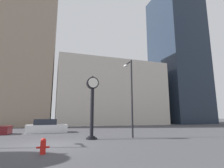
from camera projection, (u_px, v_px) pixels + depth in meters
The scene contains 8 objects.
ground_plane at pixel (51, 144), 10.68m from camera, with size 200.00×200.00×0.00m, color #424247.
building_tall_tower at pixel (19, 42), 33.80m from camera, with size 13.13×12.00×31.77m.
building_storefront_row at pixel (109, 94), 37.69m from camera, with size 21.67×12.00×12.58m.
building_glass_modern at pixel (177, 56), 45.27m from camera, with size 10.10×12.00×34.07m.
street_clock at pixel (92, 101), 13.50m from camera, with size 0.93×0.82×4.85m.
car_white at pixel (46, 127), 18.24m from camera, with size 4.13×2.10×1.39m.
fire_hydrant_far at pixel (43, 146), 7.99m from camera, with size 0.58×0.25×0.71m.
street_lamp_right at pixel (130, 86), 15.00m from camera, with size 0.36×1.57×6.47m.
Camera 1 is at (0.09, -11.79, 1.72)m, focal length 28.00 mm.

